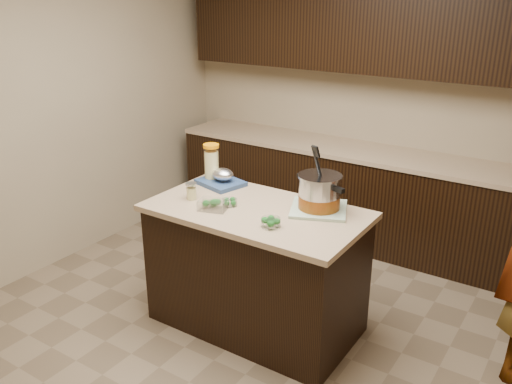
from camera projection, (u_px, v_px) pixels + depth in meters
ground_plane at (256, 323)px, 3.93m from camera, size 4.00×4.00×0.00m
room_shell at (256, 86)px, 3.32m from camera, size 4.04×4.04×2.72m
back_cabinets at (361, 144)px, 4.95m from camera, size 3.60×0.63×2.33m
island at (256, 268)px, 3.77m from camera, size 1.46×0.81×0.90m
dish_towel at (319, 209)px, 3.58m from camera, size 0.47×0.47×0.02m
stock_pot at (319, 194)px, 3.54m from camera, size 0.40×0.36×0.41m
lemonade_pitcher at (212, 165)px, 4.06m from camera, size 0.13×0.13×0.29m
mason_jar at (191, 191)px, 3.75m from camera, size 0.10×0.10×0.13m
broccoli_tub_left at (230, 203)px, 3.65m from camera, size 0.13×0.13×0.05m
broccoli_tub_right at (271, 223)px, 3.33m from camera, size 0.15×0.15×0.06m
broccoli_tub_rect at (213, 205)px, 3.59m from camera, size 0.22×0.18×0.07m
blue_tray at (222, 180)px, 4.03m from camera, size 0.38×0.33×0.12m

